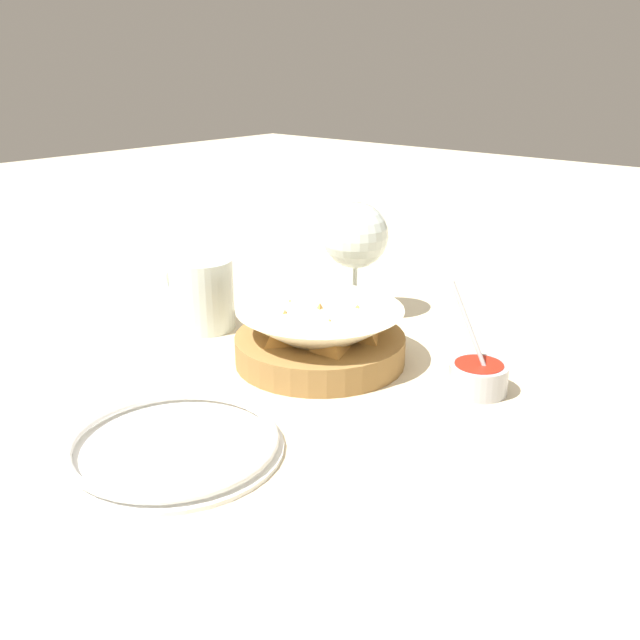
{
  "coord_description": "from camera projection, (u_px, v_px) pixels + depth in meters",
  "views": [
    {
      "loc": [
        -0.56,
        0.6,
        0.36
      ],
      "look_at": [
        -0.02,
        -0.02,
        0.06
      ],
      "focal_mm": 40.0,
      "sensor_mm": 36.0,
      "label": 1
    }
  ],
  "objects": [
    {
      "name": "ground_plane",
      "position": [
        295.0,
        363.0,
        0.89
      ],
      "size": [
        4.0,
        4.0,
        0.0
      ],
      "primitive_type": "plane",
      "color": "beige"
    },
    {
      "name": "food_basket",
      "position": [
        320.0,
        338.0,
        0.88
      ],
      "size": [
        0.21,
        0.21,
        0.08
      ],
      "color": "olive",
      "rests_on": "ground_plane"
    },
    {
      "name": "sauce_cup",
      "position": [
        478.0,
        376.0,
        0.81
      ],
      "size": [
        0.08,
        0.07,
        0.12
      ],
      "color": "#B7B7BC",
      "rests_on": "ground_plane"
    },
    {
      "name": "wine_glass",
      "position": [
        356.0,
        239.0,
        1.01
      ],
      "size": [
        0.09,
        0.09,
        0.17
      ],
      "color": "silver",
      "rests_on": "ground_plane"
    },
    {
      "name": "beer_mug",
      "position": [
        202.0,
        296.0,
        0.99
      ],
      "size": [
        0.13,
        0.09,
        0.1
      ],
      "color": "silver",
      "rests_on": "ground_plane"
    },
    {
      "name": "side_plate",
      "position": [
        174.0,
        444.0,
        0.69
      ],
      "size": [
        0.21,
        0.21,
        0.01
      ],
      "color": "white",
      "rests_on": "ground_plane"
    }
  ]
}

